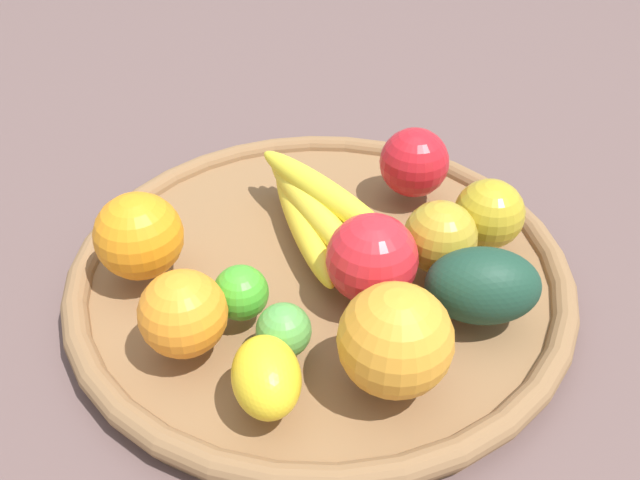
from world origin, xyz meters
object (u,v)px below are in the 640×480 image
lime_1 (237,290)px  lime_0 (284,330)px  avocado (483,286)px  orange_2 (139,236)px  lemon_0 (266,377)px  apple_2 (415,163)px  banana_bunch (314,208)px  orange_1 (395,340)px  apple_3 (372,259)px  apple_0 (440,237)px  apple_1 (489,214)px  orange_0 (183,314)px

lime_1 → lime_0: lime_1 is taller
avocado → orange_2: orange_2 is taller
avocado → lemon_0: size_ratio=1.39×
apple_2 → orange_2: bearing=-22.2°
banana_bunch → apple_2: apple_2 is taller
orange_1 → avocado: (-0.10, 0.01, -0.01)m
apple_3 → lime_1: bearing=-37.5°
apple_0 → lime_0: bearing=-11.0°
avocado → apple_0: apple_0 is taller
banana_bunch → lemon_0: 0.20m
apple_1 → orange_2: (0.24, -0.20, 0.01)m
apple_0 → apple_1: bearing=166.7°
banana_bunch → orange_1: bearing=59.9°
banana_bunch → lemon_0: size_ratio=2.88×
lime_0 → lemon_0: 0.05m
apple_3 → orange_1: orange_1 is taller
apple_1 → lemon_0: size_ratio=0.96×
banana_bunch → orange_2: size_ratio=2.52×
orange_0 → lemon_0: orange_0 is taller
orange_1 → apple_0: orange_1 is taller
orange_1 → orange_0: 0.16m
apple_3 → apple_0: apple_3 is taller
lemon_0 → apple_1: bearing=175.4°
orange_1 → orange_0: (0.08, -0.14, -0.01)m
apple_3 → lime_1: apple_3 is taller
avocado → lime_0: bearing=-34.2°
lime_1 → apple_2: bearing=178.6°
orange_1 → avocado: orange_1 is taller
lemon_0 → orange_2: bearing=-98.8°
orange_1 → apple_2: size_ratio=1.20×
apple_3 → avocado: (-0.04, 0.08, -0.01)m
banana_bunch → apple_0: bearing=106.8°
banana_bunch → orange_0: orange_0 is taller
apple_3 → orange_1: size_ratio=0.91×
orange_1 → apple_2: 0.25m
banana_bunch → orange_0: size_ratio=2.82×
apple_3 → apple_2: 0.16m
orange_2 → lemon_0: bearing=81.2°
lime_1 → avocado: 0.20m
banana_bunch → orange_1: (0.10, 0.16, 0.02)m
apple_2 → lemon_0: size_ratio=1.05×
lime_0 → orange_0: (0.05, -0.06, 0.01)m
lime_0 → apple_0: (-0.16, 0.03, 0.01)m
apple_3 → orange_2: (0.11, -0.17, -0.00)m
banana_bunch → orange_2: bearing=-27.4°
avocado → lemon_0: bearing=-20.8°
banana_bunch → apple_3: bearing=70.8°
apple_3 → apple_1: size_ratio=1.19×
banana_bunch → orange_2: 0.16m
banana_bunch → orange_2: orange_2 is taller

